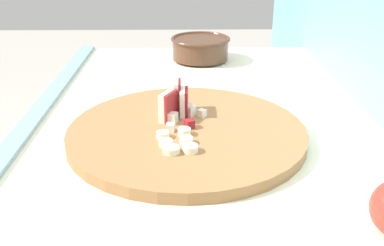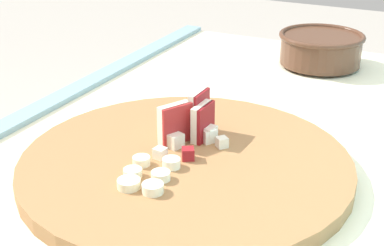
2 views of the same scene
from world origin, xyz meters
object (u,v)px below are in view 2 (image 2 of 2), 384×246
ceramic_bowl (321,48)px  banana_slice_rows (148,175)px  cutting_board (186,165)px  apple_dice_pile (195,140)px  apple_wedge_fan (189,121)px

ceramic_bowl → banana_slice_rows: bearing=-5.8°
cutting_board → apple_dice_pile: size_ratio=4.71×
banana_slice_rows → ceramic_bowl: bearing=174.2°
apple_dice_pile → banana_slice_rows: apple_dice_pile is taller
apple_wedge_fan → apple_dice_pile: 0.03m
ceramic_bowl → apple_wedge_fan: bearing=-8.0°
apple_dice_pile → banana_slice_rows: size_ratio=1.01×
apple_wedge_fan → banana_slice_rows: size_ratio=0.94×
apple_dice_pile → banana_slice_rows: 0.11m
cutting_board → ceramic_bowl: 0.52m
apple_wedge_fan → banana_slice_rows: apple_wedge_fan is taller
apple_wedge_fan → ceramic_bowl: size_ratio=0.51×
apple_wedge_fan → ceramic_bowl: 0.47m
cutting_board → banana_slice_rows: bearing=-13.2°
apple_dice_pile → ceramic_bowl: size_ratio=0.55×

